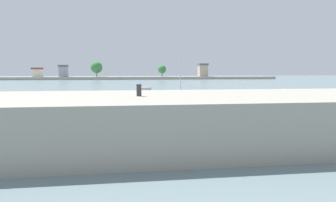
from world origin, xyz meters
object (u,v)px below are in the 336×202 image
Objects in this scene: moored_boat_2 at (144,99)px; mooring_buoy_1 at (290,98)px; mooring_buoy_0 at (251,109)px; moored_boat_0 at (46,103)px; mooring_bollard at (139,90)px; moored_boat_6 at (286,99)px; mooring_buoy_2 at (263,97)px; moored_boat_1 at (83,107)px; moored_boat_4 at (210,103)px; moored_boat_5 at (247,99)px; moored_boat_3 at (182,99)px.

mooring_buoy_1 is (18.90, 3.84, -0.53)m from moored_boat_2.
moored_boat_2 is 10.90m from mooring_buoy_0.
moored_boat_0 reaches higher than mooring_buoy_1.
mooring_bollard reaches higher than moored_boat_6.
mooring_buoy_1 reaches higher than mooring_buoy_2.
moored_boat_1 is 12.08m from moored_boat_4.
mooring_buoy_0 is (10.72, 11.04, -2.61)m from mooring_bollard.
mooring_buoy_0 is at bearing -41.58° from moored_boat_0.
mooring_buoy_1 is (7.07, 2.89, -0.29)m from moored_boat_5.
moored_boat_5 is 18.69× the size of mooring_buoy_2.
mooring_buoy_0 is at bearing -121.09° from mooring_buoy_2.
moored_boat_4 is at bearing -73.28° from moored_boat_3.
moored_boat_3 is 15.80× the size of mooring_buoy_1.
moored_boat_2 is (9.56, 1.22, 0.13)m from moored_boat_0.
moored_boat_0 is 25.57m from moored_boat_6.
moored_boat_2 reaches higher than mooring_buoy_2.
moored_boat_6 is at bearing 10.25° from moored_boat_4.
moored_boat_5 reaches higher than mooring_buoy_2.
moored_boat_5 is at bearing 29.23° from moored_boat_4.
mooring_bollard is 18.17m from moored_boat_3.
moored_boat_6 is at bearing -96.72° from mooring_buoy_2.
mooring_bollard is 0.10× the size of moored_boat_5.
moored_boat_1 is 0.83× the size of moored_boat_4.
moored_boat_0 is 1.16× the size of moored_boat_6.
mooring_bollard is 0.13× the size of moored_boat_1.
moored_boat_1 is 25.95m from mooring_buoy_1.
moored_boat_2 is at bearing 152.62° from moored_boat_4.
moored_boat_1 is (4.17, -4.06, 0.04)m from moored_boat_0.
moored_boat_0 is 1.00× the size of moored_boat_1.
moored_boat_6 is (25.55, 1.09, -0.00)m from moored_boat_0.
moored_boat_2 is at bearing -157.78° from mooring_buoy_2.
mooring_buoy_1 is 1.19× the size of mooring_buoy_2.
moored_boat_4 is 14.13m from mooring_buoy_2.
moored_boat_3 is 19.17× the size of mooring_buoy_0.
moored_boat_1 is 1.16× the size of moored_boat_2.
mooring_buoy_2 is (16.81, 6.87, -0.56)m from moored_boat_2.
moored_boat_0 is at bearing 163.16° from moored_boat_2.
moored_boat_6 is (4.17, -1.09, 0.11)m from moored_boat_5.
mooring_bollard is at bearing -135.20° from mooring_buoy_1.
moored_boat_2 is 4.56m from moored_boat_3.
moored_boat_0 reaches higher than moored_boat_4.
moored_boat_2 reaches higher than moored_boat_4.
mooring_buoy_2 is at bearing 48.21° from moored_boat_6.
moored_boat_0 is 28.91m from mooring_buoy_1.
mooring_buoy_0 is at bearing -178.00° from moored_boat_6.
mooring_bollard is 17.13m from moored_boat_0.
moored_boat_6 is (16.96, 15.75, -2.18)m from mooring_bollard.
mooring_bollard reaches higher than moored_boat_5.
mooring_bollard is at bearing -90.57° from moored_boat_0.
mooring_buoy_2 is (7.07, 11.72, 0.00)m from mooring_buoy_0.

